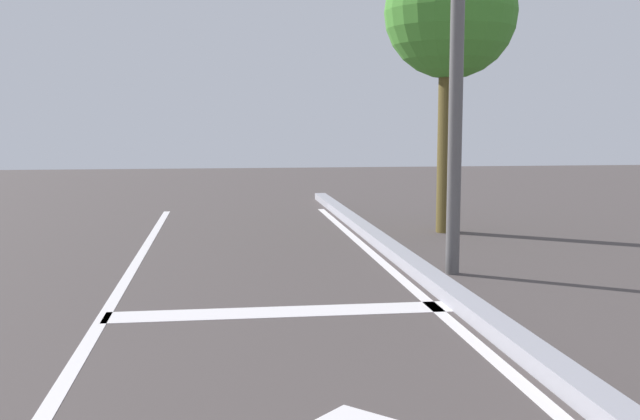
{
  "coord_description": "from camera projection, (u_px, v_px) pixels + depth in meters",
  "views": [
    {
      "loc": [
        0.66,
        1.13,
        1.76
      ],
      "look_at": [
        1.35,
        6.29,
        1.14
      ],
      "focal_mm": 41.61,
      "sensor_mm": 36.0,
      "label": 1
    }
  ],
  "objects": [
    {
      "name": "lane_line_center",
      "position": [
        58.0,
        392.0,
        4.85
      ],
      "size": [
        0.12,
        20.0,
        0.01
      ],
      "primitive_type": "cube",
      "color": "silver",
      "rests_on": "ground"
    },
    {
      "name": "lane_line_curbside",
      "position": [
        508.0,
        371.0,
        5.26
      ],
      "size": [
        0.12,
        20.0,
        0.01
      ],
      "primitive_type": "cube",
      "color": "silver",
      "rests_on": "ground"
    },
    {
      "name": "stop_bar",
      "position": [
        281.0,
        312.0,
        6.91
      ],
      "size": [
        3.23,
        0.4,
        0.01
      ],
      "primitive_type": "cube",
      "color": "silver",
      "rests_on": "ground"
    },
    {
      "name": "curb_strip",
      "position": [
        542.0,
        361.0,
        5.28
      ],
      "size": [
        0.24,
        24.0,
        0.14
      ],
      "primitive_type": "cube",
      "color": "#95949D",
      "rests_on": "ground"
    },
    {
      "name": "roadside_tree",
      "position": [
        451.0,
        16.0,
        11.57
      ],
      "size": [
        2.08,
        2.08,
        4.52
      ],
      "color": "brown",
      "rests_on": "ground"
    }
  ]
}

